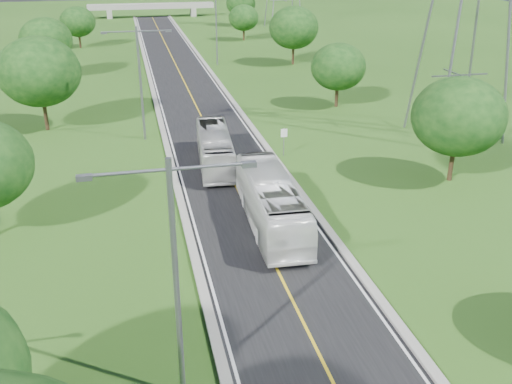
# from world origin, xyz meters

# --- Properties ---
(ground) EXTENTS (260.00, 260.00, 0.00)m
(ground) POSITION_xyz_m (0.00, 60.00, 0.00)
(ground) COLOR #264C15
(ground) RESTS_ON ground
(road) EXTENTS (8.00, 150.00, 0.06)m
(road) POSITION_xyz_m (0.00, 66.00, 0.03)
(road) COLOR black
(road) RESTS_ON ground
(curb_left) EXTENTS (0.50, 150.00, 0.22)m
(curb_left) POSITION_xyz_m (-4.25, 66.00, 0.11)
(curb_left) COLOR gray
(curb_left) RESTS_ON ground
(curb_right) EXTENTS (0.50, 150.00, 0.22)m
(curb_right) POSITION_xyz_m (4.25, 66.00, 0.11)
(curb_right) COLOR gray
(curb_right) RESTS_ON ground
(speed_limit_sign) EXTENTS (0.55, 0.09, 2.40)m
(speed_limit_sign) POSITION_xyz_m (5.20, 37.98, 1.60)
(speed_limit_sign) COLOR slate
(speed_limit_sign) RESTS_ON ground
(overpass) EXTENTS (30.00, 3.00, 3.20)m
(overpass) POSITION_xyz_m (0.00, 140.00, 2.41)
(overpass) COLOR gray
(overpass) RESTS_ON ground
(streetlight_near_left) EXTENTS (5.90, 0.25, 10.00)m
(streetlight_near_left) POSITION_xyz_m (-6.00, 12.00, 5.94)
(streetlight_near_left) COLOR slate
(streetlight_near_left) RESTS_ON ground
(streetlight_mid_left) EXTENTS (5.90, 0.25, 10.00)m
(streetlight_mid_left) POSITION_xyz_m (-6.00, 45.00, 5.94)
(streetlight_mid_left) COLOR slate
(streetlight_mid_left) RESTS_ON ground
(streetlight_far_right) EXTENTS (5.90, 0.25, 10.00)m
(streetlight_far_right) POSITION_xyz_m (6.00, 78.00, 5.94)
(streetlight_far_right) COLOR slate
(streetlight_far_right) RESTS_ON ground
(tree_lc) EXTENTS (7.56, 7.56, 8.79)m
(tree_lc) POSITION_xyz_m (-15.00, 50.00, 5.58)
(tree_lc) COLOR black
(tree_lc) RESTS_ON ground
(tree_ld) EXTENTS (6.72, 6.72, 7.82)m
(tree_ld) POSITION_xyz_m (-17.00, 74.00, 4.95)
(tree_ld) COLOR black
(tree_ld) RESTS_ON ground
(tree_le) EXTENTS (5.88, 5.88, 6.84)m
(tree_le) POSITION_xyz_m (-14.50, 98.00, 4.33)
(tree_le) COLOR black
(tree_le) RESTS_ON ground
(tree_rb) EXTENTS (6.72, 6.72, 7.82)m
(tree_rb) POSITION_xyz_m (16.00, 30.00, 4.95)
(tree_rb) COLOR black
(tree_rb) RESTS_ON ground
(tree_rc) EXTENTS (5.88, 5.88, 6.84)m
(tree_rc) POSITION_xyz_m (15.00, 52.00, 4.33)
(tree_rc) COLOR black
(tree_rc) RESTS_ON ground
(tree_rd) EXTENTS (7.14, 7.14, 8.30)m
(tree_rd) POSITION_xyz_m (17.00, 76.00, 5.27)
(tree_rd) COLOR black
(tree_rd) RESTS_ON ground
(tree_re) EXTENTS (5.46, 5.46, 6.35)m
(tree_re) POSITION_xyz_m (14.50, 100.00, 4.02)
(tree_re) COLOR black
(tree_re) RESTS_ON ground
(tree_rf) EXTENTS (6.30, 6.30, 7.33)m
(tree_rf) POSITION_xyz_m (18.00, 120.00, 4.64)
(tree_rf) COLOR black
(tree_rf) RESTS_ON ground
(bus_outbound) EXTENTS (3.20, 11.71, 3.23)m
(bus_outbound) POSITION_xyz_m (0.96, 25.50, 1.68)
(bus_outbound) COLOR white
(bus_outbound) RESTS_ON road
(bus_inbound) EXTENTS (3.30, 10.53, 2.89)m
(bus_inbound) POSITION_xyz_m (-0.80, 36.91, 1.50)
(bus_inbound) COLOR beige
(bus_inbound) RESTS_ON road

